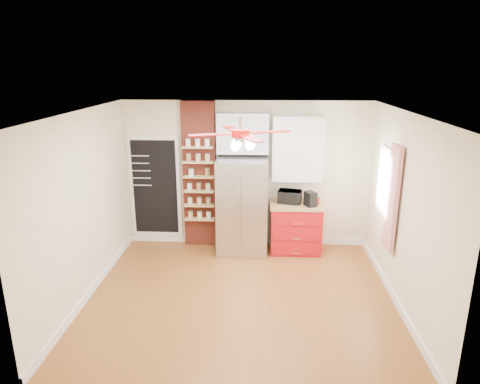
{
  "coord_description": "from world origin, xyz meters",
  "views": [
    {
      "loc": [
        0.28,
        -5.64,
        3.31
      ],
      "look_at": [
        -0.05,
        0.9,
        1.35
      ],
      "focal_mm": 32.0,
      "sensor_mm": 36.0,
      "label": 1
    }
  ],
  "objects_px": {
    "red_cabinet": "(295,227)",
    "coffee_maker": "(310,199)",
    "fridge": "(242,205)",
    "toaster_oven": "(290,197)",
    "ceiling_fan": "(241,134)",
    "pantry_jar_oats": "(191,173)",
    "canister_left": "(313,202)"
  },
  "relations": [
    {
      "from": "coffee_maker",
      "to": "pantry_jar_oats",
      "type": "relative_size",
      "value": 1.9
    },
    {
      "from": "fridge",
      "to": "coffee_maker",
      "type": "relative_size",
      "value": 6.75
    },
    {
      "from": "coffee_maker",
      "to": "fridge",
      "type": "bearing_deg",
      "value": 153.17
    },
    {
      "from": "red_cabinet",
      "to": "canister_left",
      "type": "height_order",
      "value": "canister_left"
    },
    {
      "from": "red_cabinet",
      "to": "coffee_maker",
      "type": "bearing_deg",
      "value": -21.77
    },
    {
      "from": "ceiling_fan",
      "to": "toaster_oven",
      "type": "height_order",
      "value": "ceiling_fan"
    },
    {
      "from": "fridge",
      "to": "ceiling_fan",
      "type": "distance_m",
      "value": 2.25
    },
    {
      "from": "red_cabinet",
      "to": "toaster_oven",
      "type": "relative_size",
      "value": 2.27
    },
    {
      "from": "red_cabinet",
      "to": "pantry_jar_oats",
      "type": "xyz_separation_m",
      "value": [
        -1.9,
        0.07,
        0.99
      ]
    },
    {
      "from": "fridge",
      "to": "canister_left",
      "type": "xyz_separation_m",
      "value": [
        1.25,
        -0.02,
        0.1
      ]
    },
    {
      "from": "red_cabinet",
      "to": "fridge",
      "type": "bearing_deg",
      "value": -177.05
    },
    {
      "from": "pantry_jar_oats",
      "to": "toaster_oven",
      "type": "bearing_deg",
      "value": 0.23
    },
    {
      "from": "red_cabinet",
      "to": "coffee_maker",
      "type": "height_order",
      "value": "coffee_maker"
    },
    {
      "from": "red_cabinet",
      "to": "pantry_jar_oats",
      "type": "bearing_deg",
      "value": 177.79
    },
    {
      "from": "fridge",
      "to": "canister_left",
      "type": "relative_size",
      "value": 11.7
    },
    {
      "from": "red_cabinet",
      "to": "canister_left",
      "type": "relative_size",
      "value": 6.29
    },
    {
      "from": "fridge",
      "to": "ceiling_fan",
      "type": "bearing_deg",
      "value": -88.24
    },
    {
      "from": "ceiling_fan",
      "to": "toaster_oven",
      "type": "xyz_separation_m",
      "value": [
        0.8,
        1.76,
        -1.41
      ]
    },
    {
      "from": "coffee_maker",
      "to": "canister_left",
      "type": "xyz_separation_m",
      "value": [
        0.05,
        0.02,
        -0.05
      ]
    },
    {
      "from": "ceiling_fan",
      "to": "toaster_oven",
      "type": "distance_m",
      "value": 2.39
    },
    {
      "from": "fridge",
      "to": "red_cabinet",
      "type": "relative_size",
      "value": 1.86
    },
    {
      "from": "ceiling_fan",
      "to": "pantry_jar_oats",
      "type": "relative_size",
      "value": 10.27
    },
    {
      "from": "red_cabinet",
      "to": "coffee_maker",
      "type": "relative_size",
      "value": 3.63
    },
    {
      "from": "canister_left",
      "to": "pantry_jar_oats",
      "type": "height_order",
      "value": "pantry_jar_oats"
    },
    {
      "from": "fridge",
      "to": "toaster_oven",
      "type": "height_order",
      "value": "fridge"
    },
    {
      "from": "ceiling_fan",
      "to": "red_cabinet",
      "type": "bearing_deg",
      "value": 61.29
    },
    {
      "from": "canister_left",
      "to": "ceiling_fan",
      "type": "bearing_deg",
      "value": -126.78
    },
    {
      "from": "ceiling_fan",
      "to": "coffee_maker",
      "type": "xyz_separation_m",
      "value": [
        1.15,
        1.59,
        -1.39
      ]
    },
    {
      "from": "red_cabinet",
      "to": "coffee_maker",
      "type": "distance_m",
      "value": 0.63
    },
    {
      "from": "fridge",
      "to": "pantry_jar_oats",
      "type": "distance_m",
      "value": 1.09
    },
    {
      "from": "fridge",
      "to": "pantry_jar_oats",
      "type": "xyz_separation_m",
      "value": [
        -0.93,
        0.12,
        0.57
      ]
    },
    {
      "from": "red_cabinet",
      "to": "ceiling_fan",
      "type": "distance_m",
      "value": 2.75
    }
  ]
}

